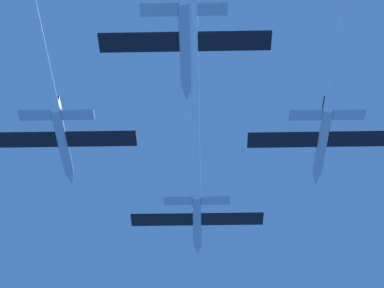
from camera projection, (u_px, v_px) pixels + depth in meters
The scene contains 3 objects.
jet_lead at pixel (195, 137), 76.30m from camera, with size 16.44×53.47×2.72m.
jet_left_wing at pixel (43, 57), 68.34m from camera, with size 16.44×46.10×2.72m.
jet_right_wing at pixel (337, 54), 67.73m from camera, with size 16.44×46.98×2.72m.
Camera 1 is at (0.92, -70.22, -52.50)m, focal length 65.64 mm.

